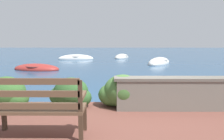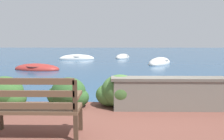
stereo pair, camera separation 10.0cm
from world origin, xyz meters
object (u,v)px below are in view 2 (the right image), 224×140
(park_bench, at_px, (33,106))
(rowboat_outer, at_px, (123,57))
(rowboat_far, at_px, (77,59))
(rowboat_mid, at_px, (160,63))
(rowboat_nearest, at_px, (37,69))

(park_bench, bearing_deg, rowboat_outer, 86.95)
(rowboat_far, bearing_deg, rowboat_mid, -35.53)
(park_bench, distance_m, rowboat_far, 15.39)
(park_bench, relative_size, rowboat_mid, 0.44)
(park_bench, bearing_deg, rowboat_far, 101.01)
(park_bench, xyz_separation_m, rowboat_far, (-2.04, 15.24, -0.64))
(park_bench, relative_size, rowboat_nearest, 0.49)
(rowboat_mid, bearing_deg, rowboat_outer, 56.93)
(park_bench, distance_m, rowboat_nearest, 9.43)
(rowboat_nearest, bearing_deg, rowboat_far, -88.86)
(park_bench, height_order, rowboat_outer, park_bench)
(rowboat_outer, bearing_deg, rowboat_far, 128.76)
(rowboat_nearest, distance_m, rowboat_mid, 8.05)
(rowboat_nearest, relative_size, rowboat_far, 0.92)
(park_bench, height_order, rowboat_far, park_bench)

